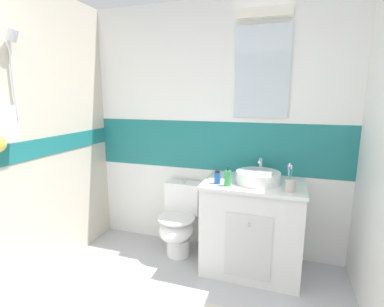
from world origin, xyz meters
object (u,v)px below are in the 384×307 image
at_px(toothbrush_cup, 290,184).
at_px(lotion_bottle_short, 217,178).
at_px(sink_basin, 258,177).
at_px(toilet, 179,221).
at_px(soap_dispenser, 228,178).

distance_m(toothbrush_cup, lotion_bottle_short, 0.60).
xyz_separation_m(sink_basin, toilet, (-0.77, 0.06, -0.56)).
bearing_deg(lotion_bottle_short, soap_dispenser, -18.41).
distance_m(toothbrush_cup, soap_dispenser, 0.50).
bearing_deg(toilet, soap_dispenser, -23.27).
bearing_deg(soap_dispenser, sink_basin, 36.34).
xyz_separation_m(sink_basin, soap_dispenser, (-0.24, -0.17, 0.01)).
xyz_separation_m(soap_dispenser, lotion_bottle_short, (-0.10, 0.03, -0.01)).
bearing_deg(soap_dispenser, toothbrush_cup, 0.13).
height_order(toothbrush_cup, lotion_bottle_short, toothbrush_cup).
height_order(soap_dispenser, lotion_bottle_short, soap_dispenser).
distance_m(toilet, toothbrush_cup, 1.20).
distance_m(sink_basin, toilet, 0.95).
relative_size(sink_basin, soap_dispenser, 2.52).
height_order(sink_basin, soap_dispenser, sink_basin).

